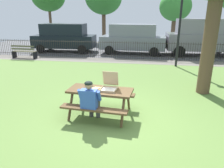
% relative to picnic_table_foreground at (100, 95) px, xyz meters
% --- Properties ---
extents(ground, '(28.00, 12.35, 0.02)m').
position_rel_picnic_table_foreground_xyz_m(ground, '(0.51, 1.92, -0.61)').
color(ground, olive).
extents(cobblestone_walkway, '(28.00, 1.40, 0.01)m').
position_rel_picnic_table_foreground_xyz_m(cobblestone_walkway, '(0.51, 7.39, -0.60)').
color(cobblestone_walkway, slate).
extents(street_asphalt, '(28.00, 7.90, 0.01)m').
position_rel_picnic_table_foreground_xyz_m(street_asphalt, '(0.51, 12.04, -0.60)').
color(street_asphalt, '#515154').
extents(picnic_table_foreground, '(1.93, 1.64, 0.79)m').
position_rel_picnic_table_foreground_xyz_m(picnic_table_foreground, '(0.00, 0.00, 0.00)').
color(picnic_table_foreground, brown).
rests_on(picnic_table_foreground, ground).
extents(pizza_box_open, '(0.48, 0.55, 0.49)m').
position_rel_picnic_table_foreground_xyz_m(pizza_box_open, '(0.25, 0.07, 0.29)').
color(pizza_box_open, tan).
rests_on(pizza_box_open, picnic_table_foreground).
extents(pizza_slice_on_table, '(0.30, 0.25, 0.02)m').
position_rel_picnic_table_foreground_xyz_m(pizza_slice_on_table, '(-0.17, 0.12, 0.18)').
color(pizza_slice_on_table, '#F9DD74').
rests_on(pizza_slice_on_table, picnic_table_foreground).
extents(adult_at_table, '(0.63, 0.62, 1.19)m').
position_rel_picnic_table_foreground_xyz_m(adult_at_table, '(-0.16, -0.49, 0.06)').
color(adult_at_table, '#434343').
rests_on(adult_at_table, ground).
extents(iron_fence_streetside, '(22.50, 0.03, 1.12)m').
position_rel_picnic_table_foreground_xyz_m(iron_fence_streetside, '(0.51, 8.09, -0.03)').
color(iron_fence_streetside, '#2D2823').
rests_on(iron_fence_streetside, ground).
extents(park_bench_left, '(1.62, 0.53, 0.85)m').
position_rel_picnic_table_foreground_xyz_m(park_bench_left, '(-6.61, 7.25, -0.18)').
color(park_bench_left, brown).
rests_on(park_bench_left, ground).
extents(lamp_post_walkway, '(0.28, 0.28, 4.11)m').
position_rel_picnic_table_foreground_xyz_m(lamp_post_walkway, '(2.94, 6.44, 1.91)').
color(lamp_post_walkway, black).
rests_on(lamp_post_walkway, ground).
extents(parked_car_far_left, '(4.66, 2.09, 2.08)m').
position_rel_picnic_table_foreground_xyz_m(parked_car_far_left, '(-4.89, 10.10, 0.50)').
color(parked_car_far_left, black).
rests_on(parked_car_far_left, ground).
extents(parked_car_left, '(4.69, 2.15, 2.08)m').
position_rel_picnic_table_foreground_xyz_m(parked_car_left, '(0.30, 10.10, 0.50)').
color(parked_car_left, slate).
rests_on(parked_car_left, ground).
extents(parked_car_center, '(4.77, 2.22, 2.46)m').
position_rel_picnic_table_foreground_xyz_m(parked_car_center, '(5.04, 10.10, 0.71)').
color(parked_car_center, slate).
rests_on(parked_car_center, ground).
extents(far_tree_center, '(3.11, 3.11, 4.85)m').
position_rel_picnic_table_foreground_xyz_m(far_tree_center, '(3.97, 17.43, 2.81)').
color(far_tree_center, brown).
rests_on(far_tree_center, ground).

